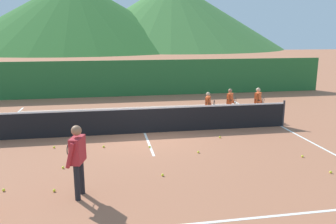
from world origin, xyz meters
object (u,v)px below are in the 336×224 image
Objects in this scene: tennis_ball_2 at (4,190)px; student_0 at (208,104)px; tennis_ball_4 at (63,167)px; student_1 at (230,100)px; student_2 at (258,100)px; tennis_ball_1 at (163,175)px; tennis_ball_7 at (150,147)px; tennis_ball_0 at (198,152)px; tennis_ball_3 at (54,190)px; tennis_ball_8 at (54,147)px; tennis_ball_10 at (302,156)px; instructor at (77,155)px; tennis_ball_6 at (220,137)px; tennis_ball_9 at (104,147)px; tennis_ball_5 at (331,172)px; tennis_net at (144,120)px.

student_0 is at bearing 40.29° from tennis_ball_2.
student_1 is at bearing 36.21° from tennis_ball_4.
student_2 reaches higher than tennis_ball_1.
tennis_ball_0 is at bearing -28.10° from tennis_ball_7.
tennis_ball_3 is at bearing -11.21° from tennis_ball_2.
student_2 is 20.20× the size of tennis_ball_2.
tennis_ball_8 and tennis_ball_10 have the same top height.
tennis_ball_4 and tennis_ball_7 have the same top height.
student_1 is at bearing 41.06° from tennis_ball_7.
tennis_ball_2 is 1.00× the size of tennis_ball_10.
tennis_ball_4 is at bearing 44.72° from tennis_ball_2.
instructor is at bearing -73.79° from tennis_ball_8.
instructor reaches higher than student_0.
student_1 reaches higher than tennis_ball_7.
tennis_ball_0 is 2.09m from tennis_ball_1.
tennis_ball_6 is (4.61, 3.77, -0.98)m from instructor.
student_2 is at bearing 44.12° from tennis_ball_6.
tennis_ball_10 is (4.43, -1.69, 0.00)m from tennis_ball_7.
tennis_ball_7 is 1.00× the size of tennis_ball_10.
student_1 is 18.96× the size of tennis_ball_8.
tennis_ball_0 is (3.44, 2.37, -0.98)m from instructor.
tennis_ball_8 is at bearing 171.73° from tennis_ball_9.
tennis_ball_1 is 2.71m from tennis_ball_3.
instructor is at bearing -128.03° from student_0.
student_1 is 18.96× the size of tennis_ball_10.
tennis_ball_5 is 1.00× the size of tennis_ball_7.
tennis_ball_6 is at bearing 50.09° from tennis_ball_0.
tennis_ball_9 is (-1.53, 2.62, 0.00)m from tennis_ball_1.
tennis_ball_5 is at bearing -1.28° from tennis_ball_3.
tennis_ball_1 is at bearing -20.74° from tennis_ball_4.
tennis_ball_7 is at bearing 159.11° from tennis_ball_10.
tennis_ball_2 is (-6.71, -5.69, -0.71)m from student_0.
instructor is at bearing -29.94° from tennis_ball_3.
tennis_ball_5 is at bearing -12.77° from tennis_ball_4.
tennis_ball_4 and tennis_ball_6 have the same top height.
tennis_ball_8 is (-7.07, -2.96, -0.74)m from student_1.
instructor is 24.83× the size of tennis_ball_2.
tennis_net reaches higher than tennis_ball_5.
tennis_ball_10 is (7.50, -2.22, 0.00)m from tennis_ball_8.
tennis_ball_10 is (5.91, -1.98, 0.00)m from tennis_ball_9.
tennis_ball_0 is at bearing 34.53° from instructor.
tennis_ball_7 and tennis_ball_8 have the same top height.
student_2 is 7.18m from tennis_ball_9.
student_2 reaches higher than tennis_net.
tennis_ball_1 is at bearing -171.71° from tennis_ball_10.
tennis_ball_2 and tennis_ball_3 have the same top height.
tennis_ball_6 is 4.10m from tennis_ball_9.
student_0 is at bearing 177.58° from student_2.
student_1 is at bearing 158.36° from student_2.
tennis_ball_3 is at bearing -120.43° from tennis_net.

